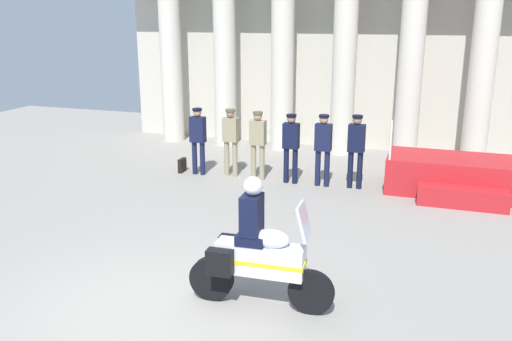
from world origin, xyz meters
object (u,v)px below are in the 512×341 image
object	(u,v)px
officer_in_row_5	(356,146)
briefcase_on_ground	(182,165)
officer_in_row_1	(231,137)
officer_in_row_0	(198,136)
motorcycle_with_rider	(255,253)
reviewing_stand	(463,177)
officer_in_row_4	(323,144)
officer_in_row_3	(291,143)
officer_in_row_2	(258,140)

from	to	relation	value
officer_in_row_5	briefcase_on_ground	distance (m)	4.55
officer_in_row_1	briefcase_on_ground	world-z (taller)	officer_in_row_1
officer_in_row_0	briefcase_on_ground	world-z (taller)	officer_in_row_0
motorcycle_with_rider	officer_in_row_0	bearing A→B (deg)	118.49
reviewing_stand	officer_in_row_5	size ratio (longest dim) A/B	1.93
officer_in_row_0	officer_in_row_5	world-z (taller)	officer_in_row_5
officer_in_row_1	officer_in_row_0	bearing A→B (deg)	9.88
reviewing_stand	briefcase_on_ground	xyz separation A→B (m)	(-6.87, -0.41, -0.22)
briefcase_on_ground	officer_in_row_1	bearing A→B (deg)	3.45
officer_in_row_4	motorcycle_with_rider	world-z (taller)	motorcycle_with_rider
officer_in_row_5	officer_in_row_4	bearing A→B (deg)	7.06
officer_in_row_3	officer_in_row_4	distance (m)	0.78
motorcycle_with_rider	briefcase_on_ground	bearing A→B (deg)	121.70
officer_in_row_0	officer_in_row_3	bearing A→B (deg)	-178.14
officer_in_row_2	officer_in_row_5	size ratio (longest dim) A/B	0.98
officer_in_row_1	officer_in_row_3	size ratio (longest dim) A/B	1.01
officer_in_row_1	officer_in_row_4	world-z (taller)	officer_in_row_4
reviewing_stand	officer_in_row_4	xyz separation A→B (m)	(-3.16, -0.42, 0.62)
reviewing_stand	officer_in_row_2	size ratio (longest dim) A/B	1.98
officer_in_row_0	officer_in_row_3	xyz separation A→B (m)	(2.43, 0.04, -0.01)
motorcycle_with_rider	briefcase_on_ground	world-z (taller)	motorcycle_with_rider
officer_in_row_5	briefcase_on_ground	size ratio (longest dim) A/B	4.85
officer_in_row_3	officer_in_row_4	size ratio (longest dim) A/B	0.98
officer_in_row_2	officer_in_row_4	world-z (taller)	officer_in_row_4
officer_in_row_1	officer_in_row_2	bearing A→B (deg)	175.80
officer_in_row_2	officer_in_row_4	bearing A→B (deg)	-179.80
reviewing_stand	officer_in_row_3	size ratio (longest dim) A/B	1.99
reviewing_stand	officer_in_row_5	bearing A→B (deg)	-172.00
officer_in_row_0	officer_in_row_4	size ratio (longest dim) A/B	0.99
reviewing_stand	officer_in_row_4	size ratio (longest dim) A/B	1.95
officer_in_row_3	officer_in_row_5	xyz separation A→B (m)	(1.55, 0.09, 0.03)
reviewing_stand	officer_in_row_1	size ratio (longest dim) A/B	1.96
reviewing_stand	motorcycle_with_rider	size ratio (longest dim) A/B	1.61
officer_in_row_4	motorcycle_with_rider	xyz separation A→B (m)	(0.33, -5.87, -0.22)
officer_in_row_2	officer_in_row_5	distance (m)	2.40
officer_in_row_0	officer_in_row_4	xyz separation A→B (m)	(3.21, 0.04, 0.01)
motorcycle_with_rider	briefcase_on_ground	distance (m)	7.16
reviewing_stand	officer_in_row_2	world-z (taller)	reviewing_stand
officer_in_row_1	officer_in_row_2	distance (m)	0.74
officer_in_row_4	officer_in_row_5	bearing A→B (deg)	-172.94
officer_in_row_3	briefcase_on_ground	size ratio (longest dim) A/B	4.70
officer_in_row_2	officer_in_row_3	size ratio (longest dim) A/B	1.01
reviewing_stand	officer_in_row_0	size ratio (longest dim) A/B	1.97
officer_in_row_1	officer_in_row_4	size ratio (longest dim) A/B	0.99
officer_in_row_2	briefcase_on_ground	distance (m)	2.24
briefcase_on_ground	reviewing_stand	bearing A→B (deg)	3.41
officer_in_row_0	officer_in_row_4	world-z (taller)	officer_in_row_4
officer_in_row_4	motorcycle_with_rider	size ratio (longest dim) A/B	0.82
reviewing_stand	briefcase_on_ground	bearing A→B (deg)	-176.59
officer_in_row_2	officer_in_row_4	distance (m)	1.63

